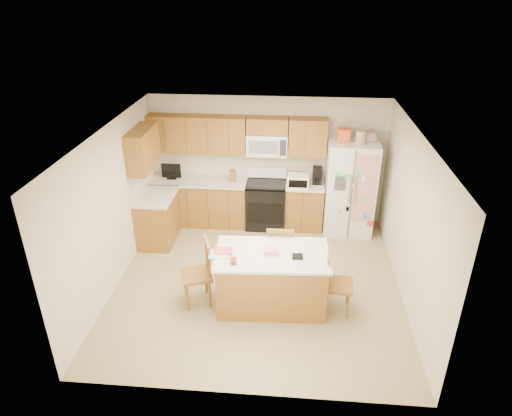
# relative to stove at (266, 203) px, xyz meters

# --- Properties ---
(ground) EXTENTS (4.50, 4.50, 0.00)m
(ground) POSITION_rel_stove_xyz_m (0.00, -1.94, -0.47)
(ground) COLOR olive
(ground) RESTS_ON ground
(room_shell) EXTENTS (4.60, 4.60, 2.52)m
(room_shell) POSITION_rel_stove_xyz_m (0.00, -1.94, 0.97)
(room_shell) COLOR beige
(room_shell) RESTS_ON ground
(cabinetry) EXTENTS (3.36, 1.56, 2.15)m
(cabinetry) POSITION_rel_stove_xyz_m (-0.98, -0.15, 0.44)
(cabinetry) COLOR olive
(cabinetry) RESTS_ON ground
(stove) EXTENTS (0.76, 0.65, 1.13)m
(stove) POSITION_rel_stove_xyz_m (0.00, 0.00, 0.00)
(stove) COLOR black
(stove) RESTS_ON ground
(refrigerator) EXTENTS (0.90, 0.79, 2.04)m
(refrigerator) POSITION_rel_stove_xyz_m (1.57, -0.06, 0.45)
(refrigerator) COLOR white
(refrigerator) RESTS_ON ground
(island) EXTENTS (1.74, 1.03, 0.98)m
(island) POSITION_rel_stove_xyz_m (0.25, -2.47, -0.02)
(island) COLOR olive
(island) RESTS_ON ground
(windsor_chair_left) EXTENTS (0.55, 0.57, 1.05)m
(windsor_chair_left) POSITION_rel_stove_xyz_m (-0.84, -2.50, 0.02)
(windsor_chair_left) COLOR olive
(windsor_chair_left) RESTS_ON ground
(windsor_chair_back) EXTENTS (0.45, 0.43, 1.02)m
(windsor_chair_back) POSITION_rel_stove_xyz_m (0.34, -1.83, 0.01)
(windsor_chair_back) COLOR olive
(windsor_chair_back) RESTS_ON ground
(windsor_chair_right) EXTENTS (0.45, 0.46, 0.99)m
(windsor_chair_right) POSITION_rel_stove_xyz_m (1.20, -2.54, -0.01)
(windsor_chair_right) COLOR olive
(windsor_chair_right) RESTS_ON ground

